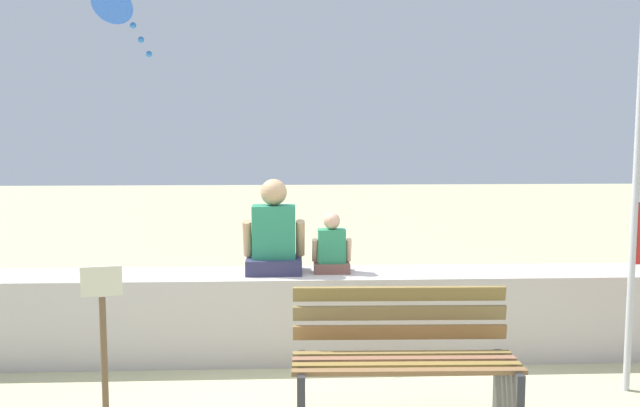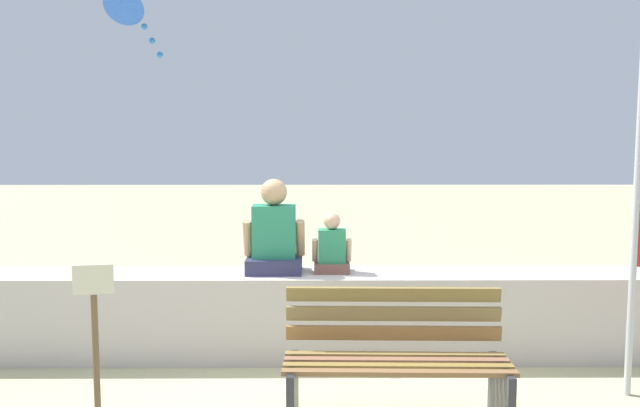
# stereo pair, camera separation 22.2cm
# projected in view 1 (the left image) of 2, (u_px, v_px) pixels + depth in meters

# --- Properties ---
(ground_plane) EXTENTS (40.00, 40.00, 0.00)m
(ground_plane) POSITION_uv_depth(u_px,v_px,m) (345.00, 393.00, 5.03)
(ground_plane) COLOR #C2BC8D
(seawall_ledge) EXTENTS (7.00, 0.62, 0.74)m
(seawall_ledge) POSITION_uv_depth(u_px,v_px,m) (337.00, 314.00, 5.85)
(seawall_ledge) COLOR beige
(seawall_ledge) RESTS_ON ground
(park_bench) EXTENTS (1.49, 0.64, 0.88)m
(park_bench) POSITION_uv_depth(u_px,v_px,m) (404.00, 365.00, 4.47)
(park_bench) COLOR brown
(park_bench) RESTS_ON ground
(person_adult) EXTENTS (0.53, 0.39, 0.81)m
(person_adult) POSITION_uv_depth(u_px,v_px,m) (274.00, 236.00, 5.78)
(person_adult) COLOR #303051
(person_adult) RESTS_ON seawall_ledge
(person_child) EXTENTS (0.34, 0.25, 0.52)m
(person_child) POSITION_uv_depth(u_px,v_px,m) (332.00, 249.00, 5.82)
(person_child) COLOR brown
(person_child) RESTS_ON seawall_ledge
(sign_post) EXTENTS (0.24, 0.06, 1.14)m
(sign_post) POSITION_uv_depth(u_px,v_px,m) (104.00, 341.00, 4.07)
(sign_post) COLOR brown
(sign_post) RESTS_ON ground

